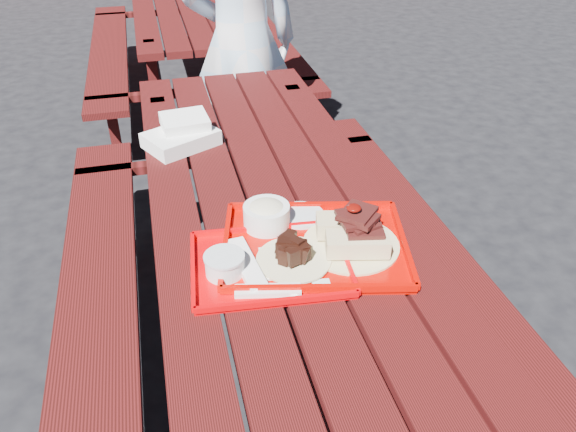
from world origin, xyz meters
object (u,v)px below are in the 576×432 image
(near_tray, at_px, (314,233))
(far_tray, at_px, (268,263))
(picnic_table_near, at_px, (277,258))
(picnic_table_far, at_px, (189,26))
(person, at_px, (241,43))

(near_tray, bearing_deg, far_tray, -152.99)
(picnic_table_near, height_order, far_tray, far_tray)
(picnic_table_far, xyz_separation_m, near_tray, (0.06, -3.00, 0.23))
(picnic_table_near, height_order, picnic_table_far, same)
(near_tray, height_order, far_tray, near_tray)
(picnic_table_near, relative_size, far_tray, 5.55)
(picnic_table_near, distance_m, near_tray, 0.31)
(picnic_table_far, height_order, near_tray, near_tray)
(picnic_table_far, bearing_deg, picnic_table_near, -90.00)
(near_tray, bearing_deg, person, 86.73)
(person, bearing_deg, far_tray, 80.73)
(picnic_table_far, relative_size, near_tray, 4.25)
(near_tray, relative_size, far_tray, 1.31)
(picnic_table_near, xyz_separation_m, near_tray, (0.06, -0.20, 0.23))
(far_tray, distance_m, person, 1.73)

